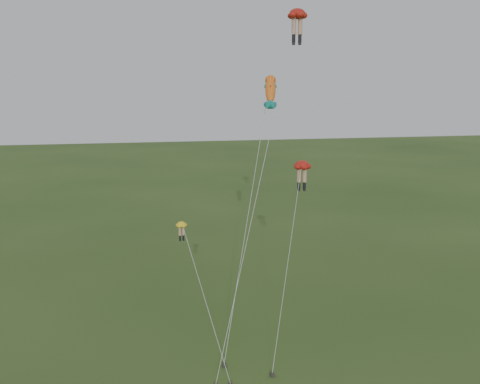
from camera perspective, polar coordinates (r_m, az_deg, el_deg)
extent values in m
plane|color=#284318|center=(38.47, 0.28, -17.96)|extent=(300.00, 300.00, 0.00)
ellipsoid|color=#B01B12|center=(43.60, 6.13, 18.40)|extent=(1.80, 1.80, 0.80)
cylinder|color=tan|center=(43.45, 5.77, 17.18)|extent=(0.35, 0.35, 1.22)
cylinder|color=black|center=(43.36, 5.74, 15.98)|extent=(0.28, 0.28, 0.61)
cube|color=black|center=(43.33, 5.73, 15.46)|extent=(0.25, 0.38, 0.18)
cylinder|color=tan|center=(43.53, 6.43, 17.15)|extent=(0.35, 0.35, 1.22)
cylinder|color=black|center=(43.44, 6.40, 15.95)|extent=(0.28, 0.28, 0.61)
cube|color=black|center=(43.41, 6.39, 15.44)|extent=(0.25, 0.38, 0.18)
cylinder|color=silver|center=(37.45, 2.20, 1.48)|extent=(8.38, 10.88, 24.42)
ellipsoid|color=#B01B12|center=(41.13, 6.64, 2.89)|extent=(1.67, 1.67, 0.69)
cylinder|color=tan|center=(41.24, 6.32, 1.78)|extent=(0.31, 0.31, 1.05)
cylinder|color=black|center=(41.37, 6.30, 0.70)|extent=(0.24, 0.24, 0.53)
cube|color=black|center=(41.44, 6.29, 0.24)|extent=(0.24, 0.34, 0.15)
cylinder|color=tan|center=(41.27, 6.91, 1.77)|extent=(0.31, 0.31, 1.05)
cylinder|color=black|center=(41.41, 6.88, 0.70)|extent=(0.24, 0.24, 0.53)
cube|color=black|center=(41.47, 6.87, 0.23)|extent=(0.24, 0.34, 0.15)
cylinder|color=silver|center=(38.39, 5.18, -7.13)|extent=(4.30, 7.62, 12.98)
cube|color=black|center=(37.22, 3.46, -18.86)|extent=(0.25, 0.35, 0.24)
ellipsoid|color=yellow|center=(37.25, -6.27, -3.45)|extent=(0.96, 0.96, 0.40)
cylinder|color=tan|center=(37.34, -6.43, -4.17)|extent=(0.18, 0.18, 0.61)
cylinder|color=black|center=(37.47, -6.41, -4.85)|extent=(0.14, 0.14, 0.31)
cube|color=black|center=(37.52, -6.41, -5.14)|extent=(0.14, 0.20, 0.09)
cylinder|color=tan|center=(37.41, -6.07, -4.13)|extent=(0.18, 0.18, 0.61)
cylinder|color=black|center=(37.54, -6.06, -4.81)|extent=(0.14, 0.14, 0.31)
cube|color=black|center=(37.59, -6.05, -5.10)|extent=(0.14, 0.20, 0.09)
cylinder|color=silver|center=(36.19, -3.77, -11.34)|extent=(2.41, 5.59, 9.35)
ellipsoid|color=gold|center=(41.34, 3.27, 10.91)|extent=(1.58, 2.95, 2.65)
sphere|color=gold|center=(41.34, 3.27, 10.91)|extent=(1.19, 1.46, 1.27)
cone|color=#137E75|center=(41.34, 3.27, 10.91)|extent=(0.98, 1.33, 1.21)
cone|color=#137E75|center=(41.34, 3.27, 10.91)|extent=(0.98, 1.33, 1.21)
cone|color=#137E75|center=(41.34, 3.27, 10.91)|extent=(0.55, 0.74, 0.68)
cone|color=#137E75|center=(41.34, 3.27, 10.91)|extent=(0.55, 0.74, 0.68)
cone|color=red|center=(41.34, 3.27, 10.91)|extent=(0.59, 0.75, 0.67)
cylinder|color=silver|center=(38.47, 0.92, -2.89)|extent=(4.98, 7.13, 18.33)
cube|color=black|center=(38.21, -1.70, -17.98)|extent=(0.25, 0.35, 0.24)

